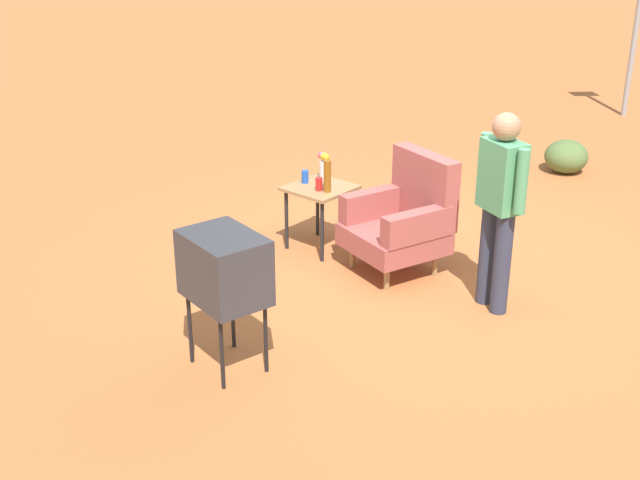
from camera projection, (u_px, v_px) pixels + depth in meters
name	position (u px, v px, depth m)	size (l,w,h in m)	color
ground_plane	(415.00, 272.00, 7.49)	(60.00, 60.00, 0.00)	#AD6033
armchair	(404.00, 218.00, 7.37)	(0.95, 0.97, 1.06)	#937047
side_table	(320.00, 196.00, 7.80)	(0.56, 0.56, 0.62)	black
tv_on_stand	(225.00, 268.00, 5.71)	(0.68, 0.55, 1.03)	black
person_standing	(500.00, 200.00, 6.52)	(0.53, 0.35, 1.64)	#2D3347
road_sign	(637.00, 23.00, 12.12)	(0.33, 0.33, 2.44)	gray
soda_can_blue	(305.00, 177.00, 7.84)	(0.07, 0.07, 0.12)	blue
soda_can_red	(319.00, 184.00, 7.64)	(0.07, 0.07, 0.12)	red
bottle_tall_amber	(327.00, 176.00, 7.57)	(0.07, 0.07, 0.30)	brown
flower_vase	(324.00, 165.00, 7.90)	(0.14, 0.10, 0.27)	silver
shrub_lone	(566.00, 156.00, 10.05)	(0.52, 0.52, 0.40)	#516B38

